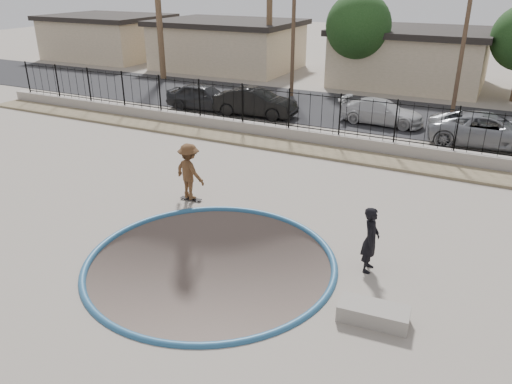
{
  "coord_description": "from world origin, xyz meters",
  "views": [
    {
      "loc": [
        6.46,
        -11.09,
        7.36
      ],
      "look_at": [
        -0.09,
        2.0,
        0.95
      ],
      "focal_mm": 35.0,
      "sensor_mm": 36.0,
      "label": 1
    }
  ],
  "objects_px": {
    "concrete_ledge": "(373,314)",
    "car_a": "(204,97)",
    "videographer": "(371,240)",
    "car_b": "(255,102)",
    "skater": "(190,174)",
    "skateboard": "(191,199)",
    "car_d": "(489,130)",
    "car_c": "(382,112)"
  },
  "relations": [
    {
      "from": "car_b",
      "to": "car_d",
      "type": "relative_size",
      "value": 0.86
    },
    {
      "from": "videographer",
      "to": "car_b",
      "type": "xyz_separation_m",
      "value": [
        -9.87,
        12.84,
        -0.12
      ]
    },
    {
      "from": "videographer",
      "to": "car_b",
      "type": "relative_size",
      "value": 0.4
    },
    {
      "from": "car_b",
      "to": "car_c",
      "type": "xyz_separation_m",
      "value": [
        6.71,
        1.55,
        -0.13
      ]
    },
    {
      "from": "skater",
      "to": "videographer",
      "type": "distance_m",
      "value": 7.0
    },
    {
      "from": "skateboard",
      "to": "car_b",
      "type": "bearing_deg",
      "value": 100.77
    },
    {
      "from": "car_a",
      "to": "car_c",
      "type": "xyz_separation_m",
      "value": [
        10.06,
        1.6,
        -0.11
      ]
    },
    {
      "from": "car_a",
      "to": "skater",
      "type": "bearing_deg",
      "value": -153.57
    },
    {
      "from": "skateboard",
      "to": "videographer",
      "type": "relative_size",
      "value": 0.43
    },
    {
      "from": "skater",
      "to": "car_c",
      "type": "relative_size",
      "value": 0.45
    },
    {
      "from": "skater",
      "to": "car_c",
      "type": "xyz_separation_m",
      "value": [
        3.64,
        12.74,
        -0.32
      ]
    },
    {
      "from": "car_d",
      "to": "videographer",
      "type": "bearing_deg",
      "value": 164.69
    },
    {
      "from": "concrete_ledge",
      "to": "car_a",
      "type": "bearing_deg",
      "value": 133.0
    },
    {
      "from": "car_a",
      "to": "car_b",
      "type": "height_order",
      "value": "car_b"
    },
    {
      "from": "skateboard",
      "to": "car_d",
      "type": "distance_m",
      "value": 14.39
    },
    {
      "from": "car_b",
      "to": "car_c",
      "type": "height_order",
      "value": "car_b"
    },
    {
      "from": "car_c",
      "to": "car_a",
      "type": "bearing_deg",
      "value": 101.95
    },
    {
      "from": "videographer",
      "to": "car_d",
      "type": "relative_size",
      "value": 0.34
    },
    {
      "from": "car_a",
      "to": "car_d",
      "type": "xyz_separation_m",
      "value": [
        15.35,
        0.11,
        -0.0
      ]
    },
    {
      "from": "car_a",
      "to": "car_c",
      "type": "bearing_deg",
      "value": -84.46
    },
    {
      "from": "car_d",
      "to": "skateboard",
      "type": "bearing_deg",
      "value": 135.62
    },
    {
      "from": "car_c",
      "to": "car_d",
      "type": "relative_size",
      "value": 0.82
    },
    {
      "from": "car_d",
      "to": "skater",
      "type": "bearing_deg",
      "value": 135.62
    },
    {
      "from": "skateboard",
      "to": "videographer",
      "type": "bearing_deg",
      "value": -18.29
    },
    {
      "from": "skateboard",
      "to": "car_d",
      "type": "bearing_deg",
      "value": 46.97
    },
    {
      "from": "videographer",
      "to": "car_b",
      "type": "distance_m",
      "value": 16.2
    },
    {
      "from": "concrete_ledge",
      "to": "skater",
      "type": "bearing_deg",
      "value": 153.31
    },
    {
      "from": "car_b",
      "to": "car_d",
      "type": "bearing_deg",
      "value": -93.61
    },
    {
      "from": "skateboard",
      "to": "car_c",
      "type": "height_order",
      "value": "car_c"
    },
    {
      "from": "car_c",
      "to": "car_d",
      "type": "xyz_separation_m",
      "value": [
        5.29,
        -1.49,
        0.11
      ]
    },
    {
      "from": "videographer",
      "to": "car_b",
      "type": "bearing_deg",
      "value": 33.5
    },
    {
      "from": "skateboard",
      "to": "skater",
      "type": "bearing_deg",
      "value": 0.0
    },
    {
      "from": "car_b",
      "to": "videographer",
      "type": "bearing_deg",
      "value": -146.4
    },
    {
      "from": "skater",
      "to": "videographer",
      "type": "height_order",
      "value": "skater"
    },
    {
      "from": "concrete_ledge",
      "to": "car_a",
      "type": "relative_size",
      "value": 0.36
    },
    {
      "from": "car_c",
      "to": "skater",
      "type": "bearing_deg",
      "value": 166.94
    },
    {
      "from": "car_a",
      "to": "car_c",
      "type": "relative_size",
      "value": 1.0
    },
    {
      "from": "videographer",
      "to": "skateboard",
      "type": "bearing_deg",
      "value": 72.24
    },
    {
      "from": "skateboard",
      "to": "car_b",
      "type": "distance_m",
      "value": 11.62
    },
    {
      "from": "skateboard",
      "to": "car_d",
      "type": "xyz_separation_m",
      "value": [
        8.94,
        11.25,
        0.73
      ]
    },
    {
      "from": "videographer",
      "to": "car_a",
      "type": "distance_m",
      "value": 18.4
    },
    {
      "from": "videographer",
      "to": "car_d",
      "type": "distance_m",
      "value": 13.09
    }
  ]
}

